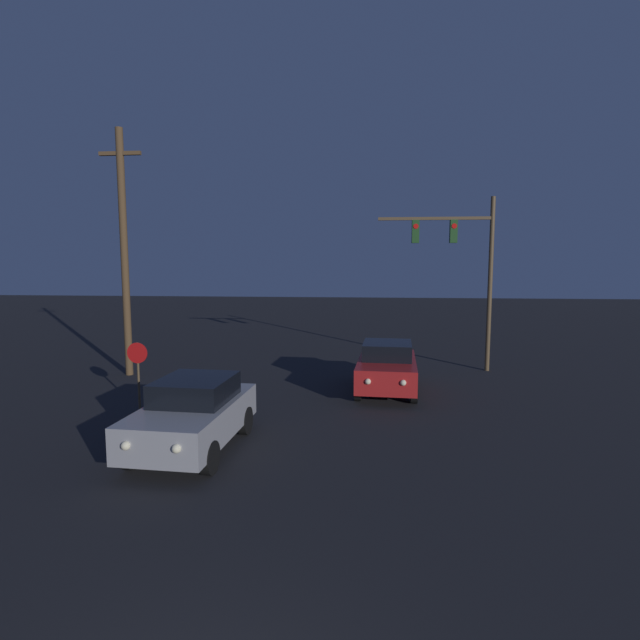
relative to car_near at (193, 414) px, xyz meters
name	(u,v)px	position (x,y,z in m)	size (l,w,h in m)	color
car_near	(193,414)	(0.00, 0.00, 0.00)	(2.11, 4.14, 1.66)	#99999E
car_far	(387,367)	(4.65, 5.73, 0.00)	(2.12, 4.15, 1.66)	#B21E1E
traffic_signal_mast	(463,257)	(7.74, 9.49, 3.69)	(4.54, 0.30, 6.91)	brown
stop_sign	(138,364)	(-2.69, 2.87, 0.53)	(0.61, 0.07, 2.02)	brown
utility_pole	(124,250)	(-5.23, 7.36, 3.95)	(1.60, 0.28, 9.30)	brown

